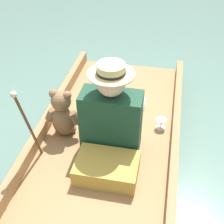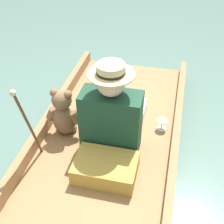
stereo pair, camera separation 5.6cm
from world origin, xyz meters
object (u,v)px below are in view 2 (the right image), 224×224
at_px(walking_cane, 26,119).
at_px(teddy_bear, 63,114).
at_px(wine_glass, 162,123).
at_px(seated_person, 114,115).

bearing_deg(walking_cane, teddy_bear, 73.58).
height_order(wine_glass, walking_cane, walking_cane).
height_order(teddy_bear, wine_glass, teddy_bear).
relative_size(seated_person, walking_cane, 1.06).
height_order(teddy_bear, walking_cane, walking_cane).
bearing_deg(walking_cane, wine_glass, 34.19).
height_order(seated_person, teddy_bear, seated_person).
relative_size(seated_person, wine_glass, 8.10).
bearing_deg(teddy_bear, walking_cane, -106.42).
bearing_deg(teddy_bear, seated_person, 0.28).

